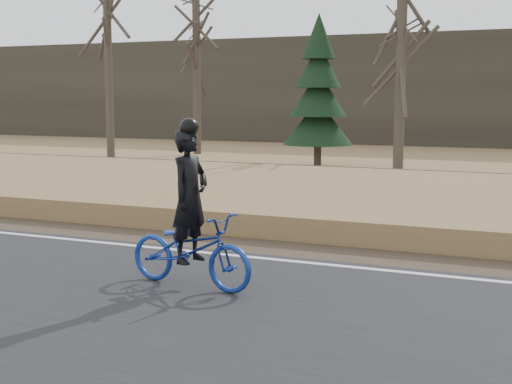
% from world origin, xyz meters
% --- Properties ---
extents(ground, '(120.00, 120.00, 0.00)m').
position_xyz_m(ground, '(0.00, 0.00, 0.00)').
color(ground, olive).
rests_on(ground, ground).
extents(road, '(120.00, 6.00, 0.06)m').
position_xyz_m(road, '(0.00, -2.50, 0.03)').
color(road, black).
rests_on(road, ground).
extents(edge_line, '(120.00, 0.12, 0.01)m').
position_xyz_m(edge_line, '(0.00, 0.20, 0.07)').
color(edge_line, silver).
rests_on(edge_line, road).
extents(shoulder, '(120.00, 1.60, 0.04)m').
position_xyz_m(shoulder, '(0.00, 1.20, 0.02)').
color(shoulder, '#473A2B').
rests_on(shoulder, ground).
extents(embankment, '(120.00, 5.00, 0.44)m').
position_xyz_m(embankment, '(0.00, 4.20, 0.22)').
color(embankment, olive).
rests_on(embankment, ground).
extents(ballast, '(120.00, 3.00, 0.45)m').
position_xyz_m(ballast, '(0.00, 8.00, 0.23)').
color(ballast, slate).
rests_on(ballast, ground).
extents(railroad, '(120.00, 2.40, 0.29)m').
position_xyz_m(railroad, '(0.00, 8.00, 0.53)').
color(railroad, black).
rests_on(railroad, ballast).
extents(treeline_backdrop, '(120.00, 4.00, 6.00)m').
position_xyz_m(treeline_backdrop, '(0.00, 30.00, 3.00)').
color(treeline_backdrop, '#383328').
rests_on(treeline_backdrop, ground).
extents(cyclist, '(2.05, 0.94, 2.32)m').
position_xyz_m(cyclist, '(0.42, -1.75, 0.80)').
color(cyclist, navy).
rests_on(cyclist, road).
extents(bare_tree_far_left, '(0.36, 0.36, 7.96)m').
position_xyz_m(bare_tree_far_left, '(-13.28, 15.92, 3.98)').
color(bare_tree_far_left, '#463F33').
rests_on(bare_tree_far_left, ground).
extents(bare_tree_left, '(0.36, 0.36, 7.42)m').
position_xyz_m(bare_tree_left, '(-10.66, 19.07, 3.71)').
color(bare_tree_left, '#463F33').
rests_on(bare_tree_left, ground).
extents(bare_tree_near_left, '(0.36, 0.36, 7.35)m').
position_xyz_m(bare_tree_near_left, '(-0.25, 14.37, 3.67)').
color(bare_tree_near_left, '#463F33').
rests_on(bare_tree_near_left, ground).
extents(conifer, '(2.60, 2.60, 5.70)m').
position_xyz_m(conifer, '(-3.47, 15.21, 2.70)').
color(conifer, '#463F33').
rests_on(conifer, ground).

